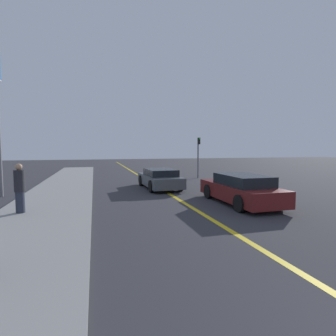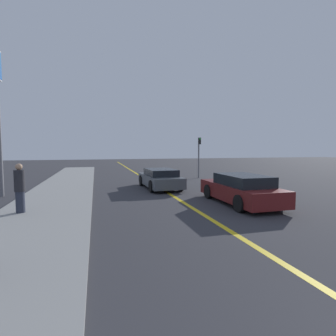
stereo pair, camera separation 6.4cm
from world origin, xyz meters
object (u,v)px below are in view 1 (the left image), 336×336
object	(u,v)px
car_near_right_lane	(241,189)
pedestrian_mid_group	(20,188)
car_ahead_center	(160,179)
traffic_light	(198,153)

from	to	relation	value
car_near_right_lane	pedestrian_mid_group	xyz separation A→B (m)	(-9.00, 0.38, 0.37)
car_near_right_lane	car_ahead_center	xyz separation A→B (m)	(-2.41, 5.42, -0.04)
car_near_right_lane	pedestrian_mid_group	distance (m)	9.01
car_ahead_center	traffic_light	size ratio (longest dim) A/B	1.34
car_near_right_lane	traffic_light	xyz separation A→B (m)	(2.10, 10.10, 1.46)
traffic_light	car_near_right_lane	bearing A→B (deg)	-101.72
car_ahead_center	traffic_light	bearing A→B (deg)	44.18
car_ahead_center	pedestrian_mid_group	size ratio (longest dim) A/B	2.48
pedestrian_mid_group	traffic_light	world-z (taller)	traffic_light
car_near_right_lane	car_ahead_center	size ratio (longest dim) A/B	1.05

